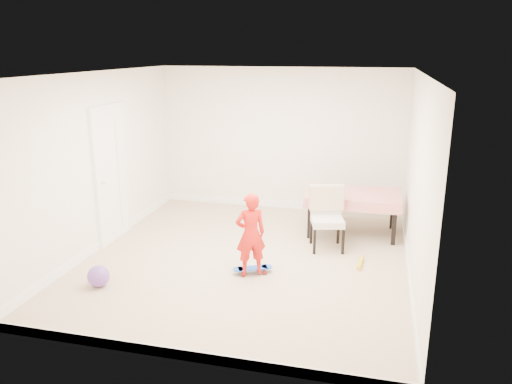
% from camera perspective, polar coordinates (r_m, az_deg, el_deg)
% --- Properties ---
extents(ground, '(5.00, 5.00, 0.00)m').
position_cam_1_polar(ground, '(7.23, -1.16, -7.63)').
color(ground, tan).
rests_on(ground, ground).
extents(ceiling, '(4.50, 5.00, 0.04)m').
position_cam_1_polar(ceiling, '(6.63, -1.29, 13.25)').
color(ceiling, silver).
rests_on(ceiling, wall_back).
extents(wall_back, '(4.50, 0.04, 2.60)m').
position_cam_1_polar(wall_back, '(9.18, 2.81, 5.97)').
color(wall_back, white).
rests_on(wall_back, ground).
extents(wall_front, '(4.50, 0.04, 2.60)m').
position_cam_1_polar(wall_front, '(4.57, -9.32, -4.74)').
color(wall_front, white).
rests_on(wall_front, ground).
extents(wall_left, '(0.04, 5.00, 2.60)m').
position_cam_1_polar(wall_left, '(7.69, -17.52, 3.26)').
color(wall_left, white).
rests_on(wall_left, ground).
extents(wall_right, '(0.04, 5.00, 2.60)m').
position_cam_1_polar(wall_right, '(6.61, 17.80, 1.23)').
color(wall_right, white).
rests_on(wall_right, ground).
extents(door, '(0.11, 0.94, 2.11)m').
position_cam_1_polar(door, '(7.99, -16.22, 1.81)').
color(door, white).
rests_on(door, ground).
extents(baseboard_back, '(4.50, 0.02, 0.12)m').
position_cam_1_polar(baseboard_back, '(9.49, 2.72, -1.41)').
color(baseboard_back, white).
rests_on(baseboard_back, ground).
extents(baseboard_front, '(4.50, 0.02, 0.12)m').
position_cam_1_polar(baseboard_front, '(5.13, -8.71, -17.84)').
color(baseboard_front, white).
rests_on(baseboard_front, ground).
extents(baseboard_left, '(0.02, 5.00, 0.12)m').
position_cam_1_polar(baseboard_left, '(8.04, -16.84, -5.38)').
color(baseboard_left, white).
rests_on(baseboard_left, ground).
extents(baseboard_right, '(0.02, 5.00, 0.12)m').
position_cam_1_polar(baseboard_right, '(7.02, 17.01, -8.61)').
color(baseboard_right, white).
rests_on(baseboard_right, ground).
extents(dining_table, '(1.49, 0.95, 0.69)m').
position_cam_1_polar(dining_table, '(8.23, 10.95, -2.37)').
color(dining_table, red).
rests_on(dining_table, ground).
extents(dining_chair, '(0.65, 0.70, 0.94)m').
position_cam_1_polar(dining_chair, '(7.49, 8.16, -3.07)').
color(dining_chair, white).
rests_on(dining_chair, ground).
extents(skateboard, '(0.57, 0.41, 0.08)m').
position_cam_1_polar(skateboard, '(6.78, -0.38, -8.94)').
color(skateboard, blue).
rests_on(skateboard, ground).
extents(child, '(0.48, 0.43, 1.10)m').
position_cam_1_polar(child, '(6.52, -0.62, -5.10)').
color(child, red).
rests_on(child, ground).
extents(balloon, '(0.28, 0.28, 0.28)m').
position_cam_1_polar(balloon, '(6.69, -17.56, -9.16)').
color(balloon, '#6F45A7').
rests_on(balloon, ground).
extents(foam_toy, '(0.09, 0.40, 0.06)m').
position_cam_1_polar(foam_toy, '(7.17, 11.84, -7.94)').
color(foam_toy, yellow).
rests_on(foam_toy, ground).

